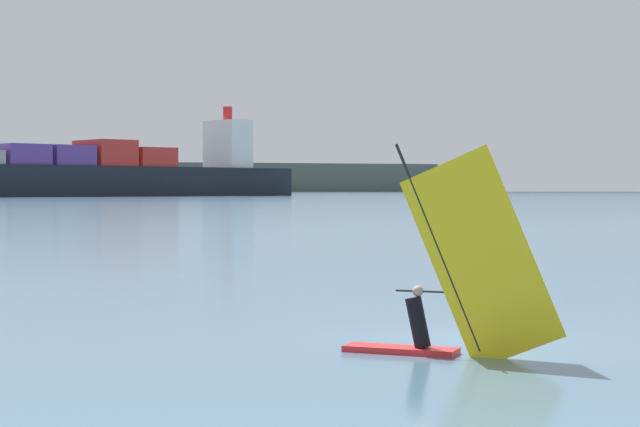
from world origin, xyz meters
name	(u,v)px	position (x,y,z in m)	size (l,w,h in m)	color
ground_plane	(465,338)	(0.00, 0.00, 0.00)	(4000.00, 4000.00, 0.00)	#476B84
windsurfer	(448,293)	(-0.81, -2.42, 1.22)	(4.08, 2.18, 4.36)	red
cargo_ship	(68,174)	(-76.64, 408.59, 8.97)	(182.87, 148.85, 38.73)	black
distant_headland	(282,179)	(24.38, 1067.19, 12.70)	(1152.08, 255.28, 25.40)	#4C564C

